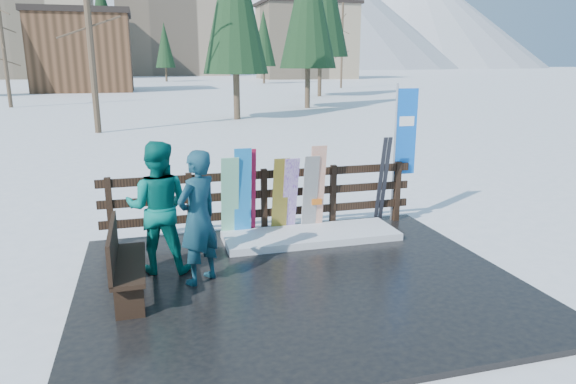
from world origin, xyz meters
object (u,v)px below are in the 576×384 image
object	(u,v)px
bench	(123,260)
rental_flag	(403,137)
snowboard_0	(243,193)
snowboard_1	(230,198)
person_back	(158,207)
snowboard_5	(317,189)
person_front	(198,218)
snowboard_2	(280,196)
snowboard_3	(290,196)
snowboard_4	(310,194)

from	to	relation	value
bench	rental_flag	distance (m)	5.59
snowboard_0	snowboard_1	size ratio (longest dim) A/B	1.09
rental_flag	person_back	world-z (taller)	rental_flag
snowboard_5	person_front	distance (m)	2.80
bench	rental_flag	size ratio (longest dim) A/B	0.58
snowboard_2	rental_flag	size ratio (longest dim) A/B	0.54
snowboard_0	rental_flag	distance (m)	3.23
snowboard_3	snowboard_1	bearing A→B (deg)	-180.00
snowboard_1	snowboard_3	size ratio (longest dim) A/B	1.03
snowboard_0	snowboard_2	world-z (taller)	snowboard_0
snowboard_1	person_front	world-z (taller)	person_front
snowboard_2	snowboard_3	xyz separation A→B (m)	(0.18, 0.00, -0.00)
snowboard_1	snowboard_4	bearing A→B (deg)	0.00
snowboard_1	person_front	xyz separation A→B (m)	(-0.70, -1.65, 0.20)
snowboard_1	rental_flag	distance (m)	3.46
snowboard_5	person_back	xyz separation A→B (m)	(-2.76, -1.09, 0.17)
snowboard_2	snowboard_5	size ratio (longest dim) A/B	0.89
snowboard_5	rental_flag	distance (m)	1.98
bench	snowboard_5	xyz separation A→B (m)	(3.25, 1.91, 0.27)
bench	snowboard_0	distance (m)	2.72
bench	snowboard_4	world-z (taller)	snowboard_4
snowboard_0	snowboard_4	xyz separation A→B (m)	(1.21, 0.00, -0.09)
snowboard_2	rental_flag	bearing A→B (deg)	6.27
rental_flag	snowboard_4	bearing A→B (deg)	-171.95
snowboard_4	snowboard_5	world-z (taller)	snowboard_5
person_front	snowboard_1	bearing A→B (deg)	-151.93
snowboard_5	person_front	xyz separation A→B (m)	(-2.25, -1.65, 0.14)
person_front	person_back	world-z (taller)	person_back
snowboard_0	snowboard_2	bearing A→B (deg)	-0.00
snowboard_0	rental_flag	size ratio (longest dim) A/B	0.61
snowboard_3	snowboard_5	bearing A→B (deg)	-0.00
snowboard_0	snowboard_2	distance (m)	0.67
snowboard_3	snowboard_5	xyz separation A→B (m)	(0.49, -0.00, 0.09)
snowboard_3	person_front	size ratio (longest dim) A/B	0.77
bench	snowboard_1	bearing A→B (deg)	48.48
snowboard_0	snowboard_4	bearing A→B (deg)	0.00
snowboard_5	person_back	bearing A→B (deg)	-158.46
person_front	person_back	bearing A→B (deg)	-87.25
snowboard_0	person_front	xyz separation A→B (m)	(-0.92, -1.65, 0.13)
snowboard_0	person_front	bearing A→B (deg)	-119.02
snowboard_0	snowboard_1	distance (m)	0.23
snowboard_4	snowboard_2	bearing A→B (deg)	-180.00
snowboard_0	snowboard_1	bearing A→B (deg)	-180.00
bench	snowboard_3	xyz separation A→B (m)	(2.75, 1.91, 0.18)
snowboard_3	snowboard_2	bearing A→B (deg)	-180.00
snowboard_4	rental_flag	distance (m)	2.13
rental_flag	snowboard_3	bearing A→B (deg)	-173.24
snowboard_0	rental_flag	bearing A→B (deg)	4.95
person_back	bench	bearing A→B (deg)	73.55
snowboard_0	snowboard_5	world-z (taller)	snowboard_0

